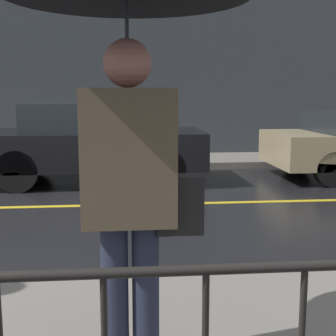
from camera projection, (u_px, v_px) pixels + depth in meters
ground_plane at (40, 207)px, 6.91m from camera, size 80.00×80.00×0.00m
sidewalk_far at (70, 162)px, 10.90m from camera, size 28.00×1.77×0.15m
lane_marking at (40, 207)px, 6.91m from camera, size 25.20×0.12×0.01m
building_storefront at (71, 23)px, 11.41m from camera, size 28.00×0.30×6.74m
pedestrian at (128, 33)px, 2.23m from camera, size 1.18×1.18×2.21m
car_black at (92, 141)px, 8.72m from camera, size 4.05×1.83×1.49m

